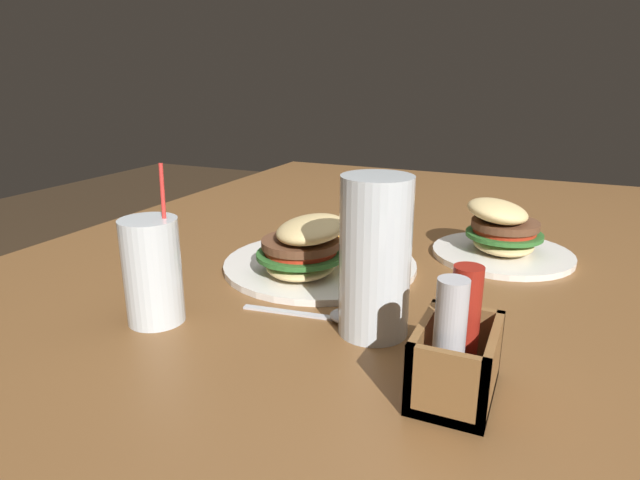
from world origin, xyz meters
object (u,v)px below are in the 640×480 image
object	(u,v)px
juice_glass	(153,274)
condiment_caddy	(456,354)
meal_plate_near	(313,254)
beer_glass	(375,260)
spoon	(345,316)
meal_plate_far	(502,236)

from	to	relation	value
juice_glass	condiment_caddy	world-z (taller)	juice_glass
meal_plate_near	beer_glass	bearing A→B (deg)	44.76
spoon	meal_plate_far	distance (m)	0.37
condiment_caddy	spoon	bearing A→B (deg)	-124.21
beer_glass	meal_plate_far	distance (m)	0.37
beer_glass	meal_plate_far	size ratio (longest dim) A/B	0.82
spoon	meal_plate_far	size ratio (longest dim) A/B	0.76
condiment_caddy	juice_glass	bearing A→B (deg)	-91.55
meal_plate_far	condiment_caddy	xyz separation A→B (m)	(0.44, 0.00, 0.01)
beer_glass	juice_glass	size ratio (longest dim) A/B	0.96
condiment_caddy	meal_plate_far	bearing A→B (deg)	-179.37
meal_plate_near	beer_glass	size ratio (longest dim) A/B	1.61
beer_glass	spoon	xyz separation A→B (m)	(-0.01, -0.04, -0.08)
meal_plate_near	spoon	size ratio (longest dim) A/B	1.75
condiment_caddy	beer_glass	bearing A→B (deg)	-129.22
juice_glass	spoon	distance (m)	0.24
meal_plate_near	meal_plate_far	world-z (taller)	same
beer_glass	spoon	bearing A→B (deg)	-106.82
spoon	condiment_caddy	xyz separation A→B (m)	(0.10, 0.15, 0.04)
beer_glass	condiment_caddy	xyz separation A→B (m)	(0.09, 0.11, -0.05)
meal_plate_near	spoon	world-z (taller)	meal_plate_near
beer_glass	juice_glass	xyz separation A→B (m)	(0.08, -0.26, -0.03)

